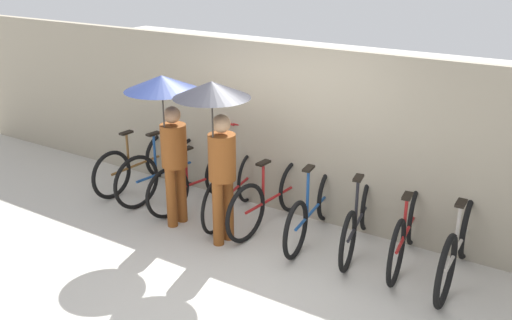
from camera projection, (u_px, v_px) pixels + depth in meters
ground_plane at (211, 269)px, 6.28m from camera, size 30.00×30.00×0.00m
back_wall at (292, 132)px, 7.29m from camera, size 12.60×0.12×2.22m
parked_bicycle_0 at (138, 163)px, 8.34m from camera, size 0.44×1.70×1.02m
parked_bicycle_1 at (166, 170)px, 8.01m from camera, size 0.44×1.79×1.03m
parked_bicycle_2 at (197, 181)px, 7.70m from camera, size 0.50×1.67×1.11m
parked_bicycle_3 at (233, 189)px, 7.43m from camera, size 0.48×1.70×1.10m
parked_bicycle_4 at (272, 197)px, 7.16m from camera, size 0.44×1.80×1.01m
parked_bicycle_5 at (313, 209)px, 6.88m from camera, size 0.44×1.77×1.11m
parked_bicycle_6 at (359, 219)px, 6.63m from camera, size 0.51×1.72×0.97m
parked_bicycle_7 at (407, 231)px, 6.32m from camera, size 0.44×1.71×1.07m
parked_bicycle_8 at (458, 246)px, 5.97m from camera, size 0.44×1.85×1.03m
pedestrian_leading at (167, 113)px, 6.74m from camera, size 0.88×0.88×1.95m
pedestrian_center at (216, 124)px, 6.30m from camera, size 0.85×0.85×1.99m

